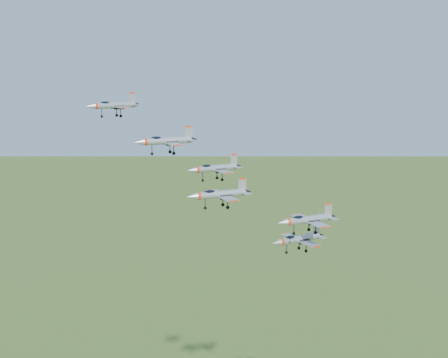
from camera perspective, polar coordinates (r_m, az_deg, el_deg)
jet_lead at (r=116.47m, az=-10.09°, el=6.66°), size 10.62×8.78×2.84m
jet_left_high at (r=114.12m, az=-5.36°, el=3.51°), size 12.09×10.20×3.26m
jet_right_high at (r=95.92m, az=-0.44°, el=-1.38°), size 10.70×9.02×2.88m
jet_left_low at (r=125.69m, az=-0.88°, el=1.00°), size 12.37×10.31×3.31m
jet_right_low at (r=124.06m, az=7.59°, el=-3.69°), size 13.56×11.40×3.64m
jet_trail at (r=130.58m, az=6.77°, el=-5.46°), size 13.35×11.08×3.57m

